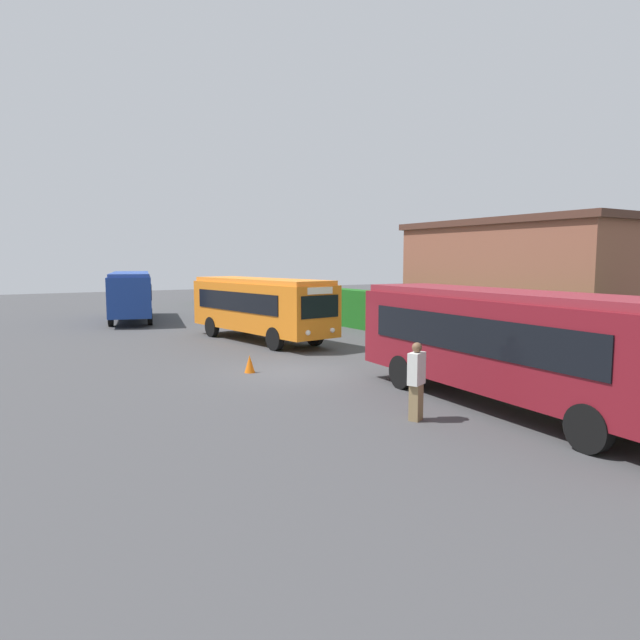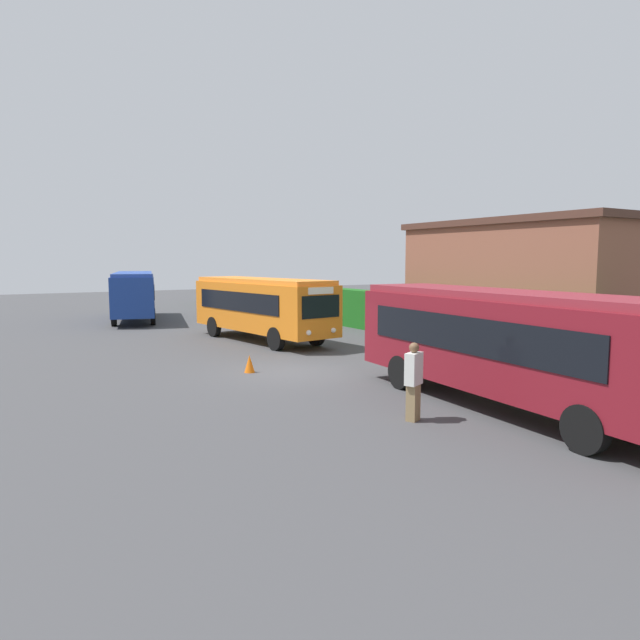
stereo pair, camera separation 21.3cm
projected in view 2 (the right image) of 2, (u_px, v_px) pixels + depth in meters
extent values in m
plane|color=#424244|center=(293.00, 372.00, 19.15)|extent=(109.45, 109.45, 0.00)
cube|color=navy|center=(134.00, 294.00, 35.41)|extent=(9.65, 4.64, 2.30)
cube|color=#2747A0|center=(134.00, 274.00, 35.28)|extent=(9.33, 4.38, 0.20)
cube|color=black|center=(114.00, 290.00, 34.76)|extent=(7.07, 1.86, 0.92)
cube|color=black|center=(154.00, 289.00, 35.44)|extent=(7.07, 1.86, 0.92)
cube|color=black|center=(136.00, 286.00, 39.85)|extent=(0.53, 1.89, 0.96)
cube|color=silver|center=(136.00, 276.00, 39.78)|extent=(0.37, 1.27, 0.28)
cylinder|color=black|center=(119.00, 309.00, 37.99)|extent=(1.04, 0.52, 1.00)
cylinder|color=black|center=(153.00, 308.00, 38.61)|extent=(1.04, 0.52, 1.00)
cylinder|color=black|center=(114.00, 318.00, 32.47)|extent=(1.04, 0.52, 1.00)
cylinder|color=black|center=(153.00, 316.00, 33.09)|extent=(1.04, 0.52, 1.00)
sphere|color=silver|center=(127.00, 301.00, 39.79)|extent=(0.22, 0.22, 0.22)
sphere|color=silver|center=(146.00, 301.00, 40.17)|extent=(0.22, 0.22, 0.22)
cube|color=orange|center=(262.00, 306.00, 26.40)|extent=(9.14, 3.47, 2.21)
cube|color=orange|center=(262.00, 281.00, 26.27)|extent=(8.85, 3.25, 0.20)
cube|color=black|center=(279.00, 299.00, 27.34)|extent=(6.90, 0.92, 0.88)
cube|color=black|center=(236.00, 301.00, 25.86)|extent=(6.90, 0.92, 0.88)
cube|color=black|center=(321.00, 307.00, 22.89)|extent=(0.28, 1.93, 0.93)
cube|color=silver|center=(321.00, 291.00, 22.82)|extent=(0.20, 1.29, 0.28)
cylinder|color=black|center=(316.00, 335.00, 25.04)|extent=(1.03, 0.40, 1.00)
cylinder|color=black|center=(276.00, 339.00, 23.70)|extent=(1.03, 0.40, 1.00)
cylinder|color=black|center=(251.00, 324.00, 29.34)|extent=(1.03, 0.40, 1.00)
cylinder|color=black|center=(214.00, 327.00, 28.00)|extent=(1.03, 0.40, 1.00)
sphere|color=silver|center=(333.00, 330.00, 23.39)|extent=(0.22, 0.22, 0.22)
sphere|color=silver|center=(309.00, 333.00, 22.59)|extent=(0.22, 0.22, 0.22)
cube|color=maroon|center=(508.00, 344.00, 14.17)|extent=(10.31, 3.13, 2.29)
cube|color=maroon|center=(510.00, 295.00, 14.04)|extent=(9.99, 2.92, 0.20)
cube|color=black|center=(532.00, 330.00, 14.93)|extent=(7.90, 0.69, 0.92)
cube|color=black|center=(464.00, 335.00, 13.89)|extent=(7.90, 0.69, 0.92)
cylinder|color=black|center=(585.00, 429.00, 11.03)|extent=(1.02, 0.36, 1.00)
cylinder|color=black|center=(457.00, 366.00, 17.56)|extent=(1.02, 0.36, 1.00)
cylinder|color=black|center=(401.00, 372.00, 16.63)|extent=(1.02, 0.36, 1.00)
cube|color=maroon|center=(267.00, 325.00, 29.48)|extent=(0.30, 0.32, 0.85)
cube|color=maroon|center=(267.00, 310.00, 29.40)|extent=(0.37, 0.47, 0.75)
sphere|color=beige|center=(267.00, 300.00, 29.34)|extent=(0.23, 0.23, 0.23)
cube|color=olive|center=(413.00, 403.00, 13.32)|extent=(0.35, 0.38, 0.88)
cube|color=silver|center=(414.00, 369.00, 13.23)|extent=(0.44, 0.55, 0.77)
sphere|color=brown|center=(414.00, 348.00, 13.18)|extent=(0.24, 0.24, 0.24)
cube|color=#1B5F1A|center=(486.00, 325.00, 23.89)|extent=(66.72, 1.10, 2.13)
cube|color=brown|center=(541.00, 284.00, 26.49)|extent=(10.53, 7.77, 5.34)
cube|color=#4C2D23|center=(543.00, 224.00, 26.19)|extent=(10.95, 8.08, 0.30)
cone|color=orange|center=(249.00, 364.00, 19.07)|extent=(0.36, 0.36, 0.60)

